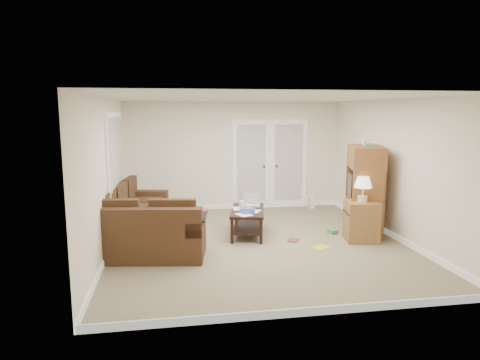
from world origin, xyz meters
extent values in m
plane|color=gray|center=(0.00, 0.00, 0.00)|extent=(5.50, 5.50, 0.00)
cube|color=silver|center=(0.00, 0.00, 2.50)|extent=(5.00, 5.50, 0.02)
cube|color=white|center=(-2.50, 0.00, 1.25)|extent=(0.02, 5.50, 2.50)
cube|color=white|center=(2.50, 0.00, 1.25)|extent=(0.02, 5.50, 2.50)
cube|color=white|center=(0.00, 2.75, 1.25)|extent=(5.00, 0.02, 2.50)
cube|color=white|center=(0.00, -2.75, 1.25)|extent=(5.00, 0.02, 2.50)
cube|color=white|center=(0.40, 2.72, 1.02)|extent=(0.90, 0.04, 2.13)
cube|color=white|center=(1.30, 2.72, 1.02)|extent=(0.90, 0.04, 2.13)
cube|color=silver|center=(0.40, 2.69, 1.07)|extent=(0.68, 0.02, 1.80)
cube|color=silver|center=(1.30, 2.69, 1.07)|extent=(0.68, 0.02, 1.80)
cube|color=white|center=(-2.47, 1.00, 1.55)|extent=(0.04, 1.92, 1.42)
cube|color=silver|center=(-2.44, 1.00, 1.55)|extent=(0.02, 1.74, 1.24)
cube|color=#472D1B|center=(-2.16, 0.82, 0.21)|extent=(1.25, 2.45, 0.43)
cube|color=#472D1B|center=(-2.49, 0.87, 0.64)|extent=(0.59, 2.35, 0.44)
cube|color=#472D1B|center=(-2.00, 1.86, 0.54)|extent=(0.94, 0.38, 0.22)
cube|color=#462E1C|center=(-2.08, 0.81, 0.49)|extent=(0.94, 2.30, 0.12)
cube|color=#472D1B|center=(-1.88, -0.40, 0.21)|extent=(1.94, 1.18, 0.43)
cube|color=#472D1B|center=(-1.93, -0.73, 0.64)|extent=(1.84, 0.51, 0.44)
cube|color=#472D1B|center=(-1.10, -0.52, 0.54)|extent=(0.38, 0.94, 0.22)
cube|color=#462E1C|center=(-1.87, -0.32, 0.49)|extent=(1.80, 0.86, 0.12)
cube|color=black|center=(-1.10, -0.52, 0.67)|extent=(0.44, 0.85, 0.03)
cube|color=red|center=(-1.06, -0.30, 0.69)|extent=(0.34, 0.17, 0.02)
cube|color=black|center=(-0.08, 0.53, 0.46)|extent=(0.83, 1.28, 0.05)
cube|color=black|center=(-0.08, 0.53, 0.16)|extent=(0.73, 1.18, 0.03)
cylinder|color=white|center=(-0.20, 0.50, 0.57)|extent=(0.10, 0.10, 0.17)
cylinder|color=red|center=(-0.20, 0.50, 0.73)|extent=(0.01, 0.01, 0.15)
cube|color=#3666AF|center=(-0.13, 0.21, 0.53)|extent=(0.26, 0.18, 0.10)
cube|color=white|center=(-0.10, 0.42, 0.48)|extent=(0.51, 0.71, 0.00)
cube|color=brown|center=(2.11, 0.33, 0.31)|extent=(0.83, 1.15, 0.62)
cube|color=brown|center=(2.11, 0.33, 1.44)|extent=(0.83, 1.15, 0.41)
cube|color=black|center=(2.09, 0.34, 0.87)|extent=(0.65, 0.73, 0.51)
cube|color=black|center=(1.85, 0.41, 0.90)|extent=(0.16, 0.52, 0.41)
cube|color=#3F8A4F|center=(2.04, 0.09, 1.68)|extent=(0.17, 0.21, 0.06)
cylinder|color=white|center=(2.20, 0.63, 1.71)|extent=(0.07, 0.07, 0.12)
cube|color=olive|center=(1.85, -0.14, 0.35)|extent=(0.64, 0.64, 0.71)
cylinder|color=silver|center=(1.85, -0.14, 0.76)|extent=(0.17, 0.17, 0.11)
cylinder|color=silver|center=(1.85, -0.14, 0.89)|extent=(0.03, 0.03, 0.15)
cone|color=white|center=(1.85, -0.14, 1.06)|extent=(0.30, 0.30, 0.20)
cube|color=white|center=(1.82, 2.45, 0.15)|extent=(0.13, 0.11, 0.30)
cube|color=yellow|center=(1.01, -0.42, 0.00)|extent=(0.33, 0.30, 0.01)
cube|color=#3F8A4F|center=(1.51, 0.35, 0.04)|extent=(0.18, 0.21, 0.07)
imported|color=brown|center=(0.58, 0.08, 0.01)|extent=(0.26, 0.29, 0.02)
camera|label=1|loc=(-1.47, -7.07, 2.28)|focal=32.00mm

